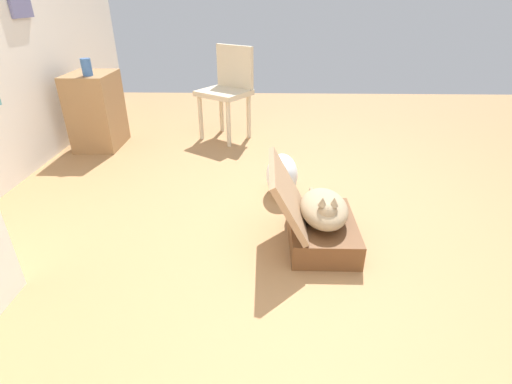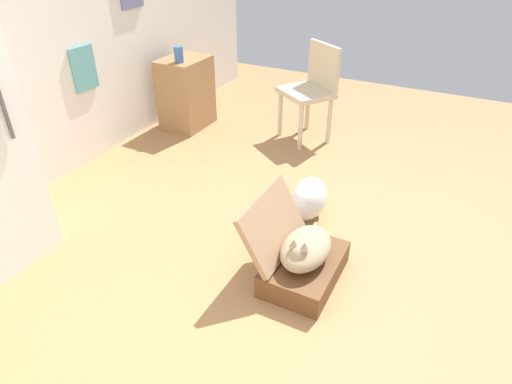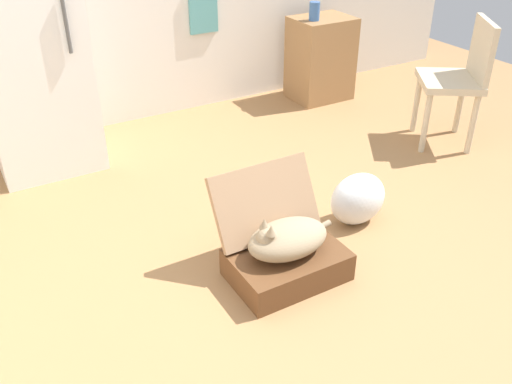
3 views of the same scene
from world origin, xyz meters
TOP-DOWN VIEW (x-y plane):
  - ground_plane at (0.00, 0.00)m, footprint 7.68×7.68m
  - wall_back at (0.00, 2.26)m, footprint 6.40×0.15m
  - suitcase_base at (-0.15, -0.16)m, footprint 0.58×0.40m
  - suitcase_lid at (-0.15, 0.06)m, footprint 0.58×0.22m
  - cat at (-0.15, -0.16)m, footprint 0.51×0.28m
  - plastic_bag_white at (0.49, 0.07)m, footprint 0.36×0.24m
  - side_table at (1.50, 1.85)m, footprint 0.51×0.40m
  - vase_tall at (1.37, 1.80)m, footprint 0.09×0.09m
  - chair at (1.81, 0.58)m, footprint 0.61×0.62m

SIDE VIEW (x-z plane):
  - ground_plane at x=0.00m, z-range 0.00..0.00m
  - suitcase_base at x=-0.15m, z-range 0.00..0.16m
  - plastic_bag_white at x=0.49m, z-range 0.00..0.32m
  - cat at x=-0.15m, z-range 0.13..0.35m
  - suitcase_lid at x=-0.15m, z-range 0.16..0.52m
  - side_table at x=1.50m, z-range 0.00..0.72m
  - chair at x=1.81m, z-range 0.06..0.98m
  - vase_tall at x=1.37m, z-range 0.72..0.87m
  - wall_back at x=0.00m, z-range 0.00..2.60m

